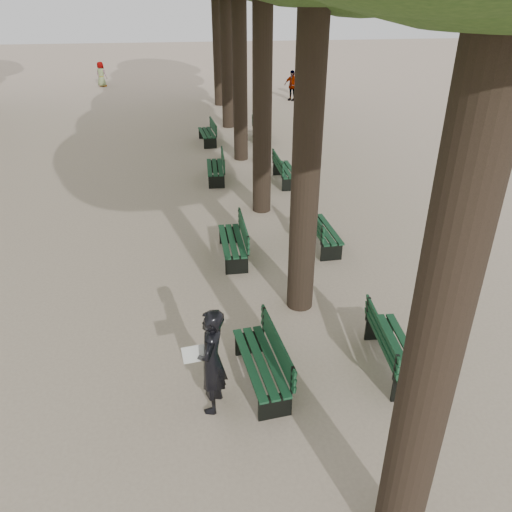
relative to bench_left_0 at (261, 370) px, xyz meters
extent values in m
plane|color=tan|center=(-0.37, -0.85, -0.27)|extent=(120.00, 120.00, 0.00)
cylinder|color=#33261C|center=(1.13, -2.85, 3.48)|extent=(0.52, 0.52, 7.50)
cylinder|color=#33261C|center=(1.13, 2.15, 3.48)|extent=(0.52, 0.52, 7.50)
cylinder|color=#33261C|center=(1.13, 7.15, 3.48)|extent=(0.52, 0.52, 7.50)
cylinder|color=#33261C|center=(1.13, 12.15, 3.48)|extent=(0.52, 0.52, 7.50)
cylinder|color=#33261C|center=(1.13, 17.15, 3.48)|extent=(0.52, 0.52, 7.50)
cylinder|color=#33261C|center=(1.13, 22.15, 3.48)|extent=(0.52, 0.52, 7.50)
cube|color=black|center=(-0.02, 0.00, -0.05)|extent=(0.71, 1.85, 0.45)
cube|color=#0D321E|center=(-0.02, 0.00, 0.18)|extent=(0.73, 1.85, 0.04)
cube|color=#0D321E|center=(0.26, 0.03, 0.45)|extent=(0.24, 1.79, 0.40)
cube|color=black|center=(-0.02, 4.37, -0.05)|extent=(0.53, 1.80, 0.45)
cube|color=#0D321E|center=(-0.02, 4.37, 0.18)|extent=(0.55, 1.80, 0.04)
cube|color=#0D321E|center=(0.26, 4.37, 0.45)|extent=(0.05, 1.80, 0.40)
cube|color=black|center=(-0.02, 9.91, -0.05)|extent=(0.59, 1.82, 0.45)
cube|color=#0D321E|center=(-0.02, 9.91, 0.18)|extent=(0.61, 1.82, 0.04)
cube|color=#0D321E|center=(0.26, 9.90, 0.45)|extent=(0.11, 1.80, 0.40)
cube|color=black|center=(-0.02, 14.47, -0.05)|extent=(0.67, 1.84, 0.45)
cube|color=#0D321E|center=(-0.02, 14.47, 0.18)|extent=(0.69, 1.84, 0.04)
cube|color=#0D321E|center=(0.26, 14.49, 0.45)|extent=(0.19, 1.80, 0.40)
cube|color=black|center=(2.28, 0.05, -0.05)|extent=(0.65, 1.83, 0.45)
cube|color=#0D321E|center=(2.28, 0.05, 0.18)|extent=(0.67, 1.83, 0.04)
cube|color=#0D321E|center=(2.00, 0.07, 0.45)|extent=(0.17, 1.80, 0.40)
cube|color=black|center=(2.28, 4.67, -0.05)|extent=(0.59, 1.82, 0.45)
cube|color=#0D321E|center=(2.28, 4.67, 0.18)|extent=(0.61, 1.82, 0.04)
cube|color=#0D321E|center=(2.00, 4.66, 0.45)|extent=(0.11, 1.80, 0.40)
cube|color=black|center=(2.28, 9.34, -0.05)|extent=(0.53, 1.80, 0.45)
cube|color=#0D321E|center=(2.28, 9.34, 0.18)|extent=(0.55, 1.80, 0.04)
cube|color=#0D321E|center=(2.00, 9.34, 0.45)|extent=(0.05, 1.80, 0.40)
cube|color=black|center=(2.28, 14.57, -0.05)|extent=(0.57, 1.81, 0.45)
cube|color=#0D321E|center=(2.28, 14.57, 0.18)|extent=(0.59, 1.82, 0.04)
cube|color=#0D321E|center=(2.00, 14.58, 0.45)|extent=(0.09, 1.80, 0.40)
imported|color=black|center=(-0.80, -0.40, 0.61)|extent=(0.55, 0.78, 1.76)
cube|color=white|center=(-1.05, -0.40, 0.78)|extent=(0.37, 0.29, 0.12)
imported|color=#262628|center=(-5.99, 29.11, 0.49)|extent=(0.80, 0.66, 1.53)
imported|color=#262628|center=(6.29, 23.21, 0.58)|extent=(0.80, 1.14, 1.71)
imported|color=#262628|center=(5.34, 22.81, 0.55)|extent=(0.94, 0.89, 1.65)
camera|label=1|loc=(-0.99, -6.15, 5.45)|focal=35.00mm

